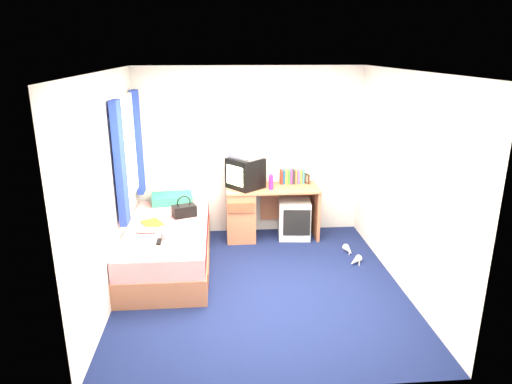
{
  "coord_description": "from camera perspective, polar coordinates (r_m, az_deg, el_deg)",
  "views": [
    {
      "loc": [
        -0.43,
        -4.68,
        2.62
      ],
      "look_at": [
        0.01,
        0.7,
        0.91
      ],
      "focal_mm": 32.0,
      "sensor_mm": 36.0,
      "label": 1
    }
  ],
  "objects": [
    {
      "name": "magazine",
      "position": [
        5.81,
        -12.82,
        -3.81
      ],
      "size": [
        0.32,
        0.35,
        0.01
      ],
      "primitive_type": "cube",
      "rotation": [
        0.0,
        0.0,
        0.54
      ],
      "color": "#F1FF1C",
      "rests_on": "bed"
    },
    {
      "name": "colour_swatch_fan",
      "position": [
        5.11,
        -12.11,
        -6.79
      ],
      "size": [
        0.22,
        0.16,
        0.01
      ],
      "primitive_type": "cube",
      "rotation": [
        0.0,
        0.0,
        -0.54
      ],
      "color": "gold",
      "rests_on": "bed"
    },
    {
      "name": "handbag",
      "position": [
        5.96,
        -8.96,
        -2.28
      ],
      "size": [
        0.34,
        0.26,
        0.28
      ],
      "rotation": [
        0.0,
        0.0,
        0.35
      ],
      "color": "black",
      "rests_on": "bed"
    },
    {
      "name": "water_bottle",
      "position": [
        5.53,
        -13.45,
        -4.68
      ],
      "size": [
        0.2,
        0.08,
        0.07
      ],
      "primitive_type": "cylinder",
      "rotation": [
        0.0,
        1.57,
        -0.06
      ],
      "color": "silver",
      "rests_on": "bed"
    },
    {
      "name": "crt_tv",
      "position": [
        6.34,
        -1.35,
        2.38
      ],
      "size": [
        0.57,
        0.58,
        0.42
      ],
      "rotation": [
        0.0,
        0.0,
        -0.88
      ],
      "color": "black",
      "rests_on": "desk"
    },
    {
      "name": "storage_cube",
      "position": [
        6.6,
        4.78,
        -3.31
      ],
      "size": [
        0.48,
        0.48,
        0.55
      ],
      "primitive_type": "cube",
      "rotation": [
        0.0,
        0.0,
        -0.09
      ],
      "color": "silver",
      "rests_on": "ground"
    },
    {
      "name": "pink_water_bottle",
      "position": [
        6.29,
        1.88,
        1.18
      ],
      "size": [
        0.07,
        0.07,
        0.2
      ],
      "primitive_type": "cylinder",
      "rotation": [
        0.0,
        0.0,
        0.18
      ],
      "color": "#CF1D72",
      "rests_on": "desk"
    },
    {
      "name": "pillow",
      "position": [
        6.51,
        -10.44,
        -0.83
      ],
      "size": [
        0.59,
        0.42,
        0.12
      ],
      "primitive_type": "cube",
      "rotation": [
        0.0,
        0.0,
        0.12
      ],
      "color": "teal",
      "rests_on": "bed"
    },
    {
      "name": "picture_frame",
      "position": [
        6.63,
        6.41,
        1.67
      ],
      "size": [
        0.05,
        0.12,
        0.14
      ],
      "primitive_type": "cube",
      "rotation": [
        0.0,
        0.0,
        0.29
      ],
      "color": "#332211",
      "rests_on": "desk"
    },
    {
      "name": "remote_control",
      "position": [
        5.25,
        -12.03,
        -6.09
      ],
      "size": [
        0.05,
        0.16,
        0.02
      ],
      "primitive_type": "cube",
      "rotation": [
        0.0,
        0.0,
        0.02
      ],
      "color": "black",
      "rests_on": "bed"
    },
    {
      "name": "book_row",
      "position": [
        6.6,
        4.53,
        1.94
      ],
      "size": [
        0.34,
        0.13,
        0.2
      ],
      "color": "maroon",
      "rests_on": "desk"
    },
    {
      "name": "desk",
      "position": [
        6.52,
        -0.41,
        -2.31
      ],
      "size": [
        1.3,
        0.55,
        0.75
      ],
      "color": "#B06B49",
      "rests_on": "ground"
    },
    {
      "name": "bed",
      "position": [
        5.81,
        -10.93,
        -6.7
      ],
      "size": [
        1.01,
        2.0,
        0.54
      ],
      "color": "#B06B49",
      "rests_on": "ground"
    },
    {
      "name": "white_heels",
      "position": [
        6.13,
        11.88,
        -7.77
      ],
      "size": [
        0.22,
        0.55,
        0.09
      ],
      "color": "white",
      "rests_on": "ground"
    },
    {
      "name": "vcr",
      "position": [
        6.29,
        -1.34,
        4.58
      ],
      "size": [
        0.47,
        0.48,
        0.07
      ],
      "primitive_type": "cube",
      "rotation": [
        0.0,
        0.0,
        -0.82
      ],
      "color": "silver",
      "rests_on": "crt_tv"
    },
    {
      "name": "towel",
      "position": [
        5.38,
        -9.9,
        -4.91
      ],
      "size": [
        0.36,
        0.33,
        0.1
      ],
      "primitive_type": "cube",
      "rotation": [
        0.0,
        0.0,
        0.3
      ],
      "color": "white",
      "rests_on": "bed"
    },
    {
      "name": "window_assembly",
      "position": [
        5.81,
        -15.68,
        4.96
      ],
      "size": [
        0.11,
        1.42,
        1.4
      ],
      "color": "silver",
      "rests_on": "room_shell"
    },
    {
      "name": "room_shell",
      "position": [
        4.84,
        0.6,
        3.58
      ],
      "size": [
        3.4,
        3.4,
        3.4
      ],
      "color": "white",
      "rests_on": "ground"
    },
    {
      "name": "ground",
      "position": [
        5.38,
        0.55,
        -11.61
      ],
      "size": [
        3.4,
        3.4,
        0.0
      ],
      "primitive_type": "plane",
      "color": "#0C1438",
      "rests_on": "ground"
    },
    {
      "name": "aerosol_can",
      "position": [
        6.47,
        0.57,
        1.55
      ],
      "size": [
        0.05,
        0.05,
        0.18
      ],
      "primitive_type": "cylinder",
      "rotation": [
        0.0,
        0.0,
        -0.12
      ],
      "color": "silver",
      "rests_on": "desk"
    }
  ]
}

